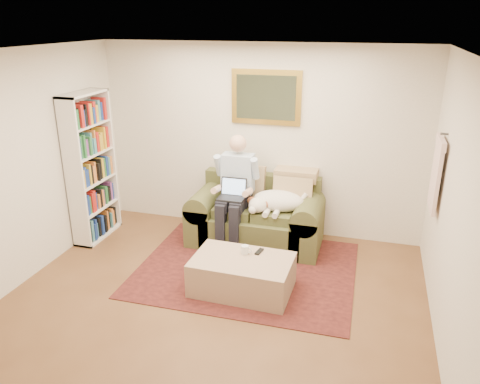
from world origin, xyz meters
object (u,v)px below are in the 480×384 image
at_px(laptop, 232,193).
at_px(coffee_mug, 245,250).
at_px(seated_man, 234,193).
at_px(sofa, 256,221).
at_px(bookshelf, 91,168).
at_px(sleeping_dog, 278,201).
at_px(ottoman, 242,275).

relative_size(laptop, coffee_mug, 3.40).
distance_m(laptop, coffee_mug, 1.02).
bearing_deg(coffee_mug, seated_man, 113.58).
bearing_deg(sofa, seated_man, -148.55).
bearing_deg(seated_man, laptop, -90.00).
bearing_deg(bookshelf, seated_man, 7.75).
bearing_deg(coffee_mug, bookshelf, 163.82).
distance_m(sleeping_dog, coffee_mug, 1.05).
bearing_deg(sleeping_dog, bookshelf, -172.39).
bearing_deg(sofa, sleeping_dog, -15.74).
xyz_separation_m(laptop, coffee_mug, (0.41, -0.87, -0.33)).
relative_size(laptop, sleeping_dog, 0.47).
xyz_separation_m(sofa, coffee_mug, (0.15, -1.10, 0.14)).
height_order(sofa, laptop, laptop).
bearing_deg(sofa, coffee_mug, -82.36).
xyz_separation_m(sofa, laptop, (-0.26, -0.23, 0.47)).
distance_m(ottoman, coffee_mug, 0.28).
height_order(laptop, sleeping_dog, laptop).
bearing_deg(ottoman, bookshelf, 161.09).
distance_m(seated_man, coffee_mug, 1.07).
bearing_deg(coffee_mug, laptop, 115.19).
xyz_separation_m(ottoman, bookshelf, (-2.34, 0.80, 0.80)).
bearing_deg(coffee_mug, sofa, 97.64).
height_order(laptop, bookshelf, bookshelf).
height_order(laptop, ottoman, laptop).
distance_m(sofa, sleeping_dog, 0.49).
bearing_deg(seated_man, ottoman, -68.65).
xyz_separation_m(sleeping_dog, coffee_mug, (-0.17, -1.01, -0.22)).
relative_size(seated_man, laptop, 4.33).
xyz_separation_m(sofa, seated_man, (-0.26, -0.16, 0.43)).
distance_m(seated_man, laptop, 0.08).
bearing_deg(bookshelf, sleeping_dog, 7.61).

